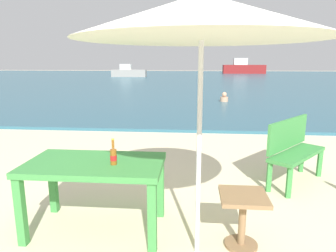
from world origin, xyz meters
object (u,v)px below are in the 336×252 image
at_px(patio_umbrella, 202,17).
at_px(bench_green_left, 293,147).
at_px(beer_bottle_amber, 113,155).
at_px(swimmer_person, 224,98).
at_px(boat_cargo_ship, 243,68).
at_px(side_table_wood, 243,213).
at_px(boat_sailboat, 129,72).
at_px(picnic_table_green, 95,172).

distance_m(patio_umbrella, bench_green_left, 2.78).
xyz_separation_m(beer_bottle_amber, swimmer_person, (2.09, 10.31, -0.61)).
relative_size(bench_green_left, boat_cargo_ship, 0.19).
relative_size(swimmer_person, boat_cargo_ship, 0.07).
relative_size(side_table_wood, bench_green_left, 0.47).
bearing_deg(beer_bottle_amber, patio_umbrella, -15.31).
bearing_deg(boat_sailboat, side_table_wood, -75.82).
height_order(picnic_table_green, beer_bottle_amber, beer_bottle_amber).
relative_size(patio_umbrella, swimmer_person, 5.61).
distance_m(picnic_table_green, bench_green_left, 2.90).
relative_size(patio_umbrella, boat_cargo_ship, 0.38).
bearing_deg(side_table_wood, boat_cargo_ship, 81.23).
height_order(patio_umbrella, boat_cargo_ship, patio_umbrella).
bearing_deg(side_table_wood, picnic_table_green, 173.09).
distance_m(beer_bottle_amber, side_table_wood, 1.37).
xyz_separation_m(picnic_table_green, side_table_wood, (1.49, -0.18, -0.30)).
relative_size(bench_green_left, boat_sailboat, 0.29).
relative_size(beer_bottle_amber, side_table_wood, 0.49).
bearing_deg(side_table_wood, bench_green_left, 60.03).
bearing_deg(picnic_table_green, beer_bottle_amber, -16.65).
distance_m(picnic_table_green, beer_bottle_amber, 0.31).
bearing_deg(beer_bottle_amber, boat_sailboat, 102.04).
distance_m(beer_bottle_amber, boat_cargo_ship, 43.36).
bearing_deg(bench_green_left, picnic_table_green, -148.46).
height_order(patio_umbrella, boat_sailboat, patio_umbrella).
bearing_deg(patio_umbrella, picnic_table_green, 164.41).
bearing_deg(bench_green_left, side_table_wood, -119.97).
xyz_separation_m(bench_green_left, swimmer_person, (-0.16, 8.73, -0.30)).
xyz_separation_m(beer_bottle_amber, side_table_wood, (1.27, -0.12, -0.50)).
relative_size(side_table_wood, boat_sailboat, 0.14).
height_order(side_table_wood, boat_sailboat, boat_sailboat).
bearing_deg(bench_green_left, beer_bottle_amber, -144.92).
distance_m(swimmer_person, boat_cargo_ship, 32.86).
xyz_separation_m(picnic_table_green, boat_cargo_ship, (8.09, 42.58, 0.22)).
bearing_deg(swimmer_person, beer_bottle_amber, -101.44).
height_order(patio_umbrella, swimmer_person, patio_umbrella).
relative_size(beer_bottle_amber, bench_green_left, 0.23).
bearing_deg(boat_sailboat, boat_cargo_ship, 37.32).
height_order(picnic_table_green, swimmer_person, picnic_table_green).
bearing_deg(boat_cargo_ship, bench_green_left, -97.80).
bearing_deg(boat_cargo_ship, boat_sailboat, -142.68).
height_order(beer_bottle_amber, boat_sailboat, boat_sailboat).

